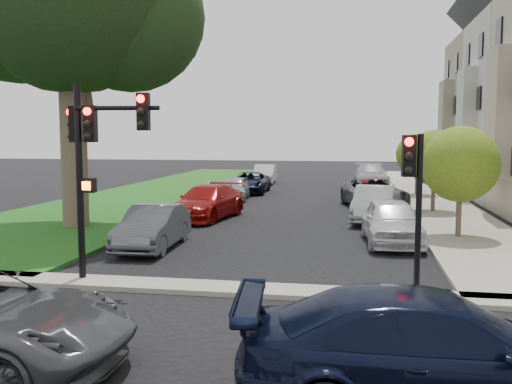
% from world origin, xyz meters
% --- Properties ---
extents(ground, '(140.00, 140.00, 0.00)m').
position_xyz_m(ground, '(0.00, 0.00, 0.00)').
color(ground, black).
rests_on(ground, ground).
extents(grass_strip, '(8.00, 44.00, 0.12)m').
position_xyz_m(grass_strip, '(-9.00, 24.00, 0.06)').
color(grass_strip, '#21481B').
rests_on(grass_strip, ground).
extents(sidewalk_right, '(3.50, 44.00, 0.12)m').
position_xyz_m(sidewalk_right, '(6.75, 24.00, 0.06)').
color(sidewalk_right, '#A1A096').
rests_on(sidewalk_right, ground).
extents(sidewalk_cross, '(60.00, 1.00, 0.12)m').
position_xyz_m(sidewalk_cross, '(0.00, 2.00, 0.06)').
color(sidewalk_cross, '#A1A096').
rests_on(sidewalk_cross, ground).
extents(house_d, '(7.70, 7.55, 15.97)m').
position_xyz_m(house_d, '(12.45, 30.50, 6.93)').
color(house_d, gray).
rests_on(house_d, ground).
extents(small_tree_a, '(2.59, 2.59, 3.89)m').
position_xyz_m(small_tree_a, '(6.20, 9.77, 2.59)').
color(small_tree_a, brown).
rests_on(small_tree_a, ground).
extents(small_tree_b, '(2.56, 2.56, 3.83)m').
position_xyz_m(small_tree_b, '(6.20, 16.49, 2.55)').
color(small_tree_b, brown).
rests_on(small_tree_b, ground).
extents(small_tree_c, '(2.46, 2.46, 3.69)m').
position_xyz_m(small_tree_c, '(6.20, 23.98, 2.45)').
color(small_tree_c, brown).
rests_on(small_tree_c, ground).
extents(traffic_signal_main, '(2.32, 0.60, 4.75)m').
position_xyz_m(traffic_signal_main, '(-3.43, 2.23, 3.27)').
color(traffic_signal_main, black).
rests_on(traffic_signal_main, ground).
extents(traffic_signal_secondary, '(0.46, 0.37, 3.60)m').
position_xyz_m(traffic_signal_secondary, '(3.96, 2.19, 2.51)').
color(traffic_signal_secondary, black).
rests_on(traffic_signal_secondary, ground).
extents(car_cross_far, '(5.48, 2.72, 1.53)m').
position_xyz_m(car_cross_far, '(3.82, -2.98, 0.77)').
color(car_cross_far, black).
rests_on(car_cross_far, ground).
extents(car_parked_0, '(2.07, 4.50, 1.49)m').
position_xyz_m(car_parked_0, '(3.90, 8.57, 0.75)').
color(car_parked_0, silver).
rests_on(car_parked_0, ground).
extents(car_parked_1, '(2.00, 4.60, 1.47)m').
position_xyz_m(car_parked_1, '(3.47, 13.43, 0.74)').
color(car_parked_1, '#999BA0').
rests_on(car_parked_1, ground).
extents(car_parked_2, '(3.51, 5.81, 1.51)m').
position_xyz_m(car_parked_2, '(3.58, 17.77, 0.75)').
color(car_parked_2, '#3F4247').
rests_on(car_parked_2, ground).
extents(car_parked_3, '(2.22, 3.98, 1.28)m').
position_xyz_m(car_parked_3, '(3.61, 22.81, 0.64)').
color(car_parked_3, maroon).
rests_on(car_parked_3, ground).
extents(car_parked_4, '(2.50, 5.56, 1.58)m').
position_xyz_m(car_parked_4, '(3.70, 30.10, 0.79)').
color(car_parked_4, '#999BA0').
rests_on(car_parked_4, ground).
extents(car_parked_5, '(1.62, 4.20, 1.36)m').
position_xyz_m(car_parked_5, '(-3.56, 6.44, 0.68)').
color(car_parked_5, '#3F4247').
rests_on(car_parked_5, ground).
extents(car_parked_6, '(2.74, 5.21, 1.44)m').
position_xyz_m(car_parked_6, '(-3.56, 12.97, 0.72)').
color(car_parked_6, maroon).
rests_on(car_parked_6, ground).
extents(car_parked_7, '(1.93, 3.97, 1.31)m').
position_xyz_m(car_parked_7, '(-3.95, 20.25, 0.65)').
color(car_parked_7, '#999BA0').
rests_on(car_parked_7, ground).
extents(car_parked_8, '(2.31, 4.74, 1.30)m').
position_xyz_m(car_parked_8, '(-3.81, 24.20, 0.65)').
color(car_parked_8, black).
rests_on(car_parked_8, ground).
extents(car_parked_9, '(1.76, 4.33, 1.40)m').
position_xyz_m(car_parked_9, '(-3.98, 31.08, 0.70)').
color(car_parked_9, silver).
rests_on(car_parked_9, ground).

